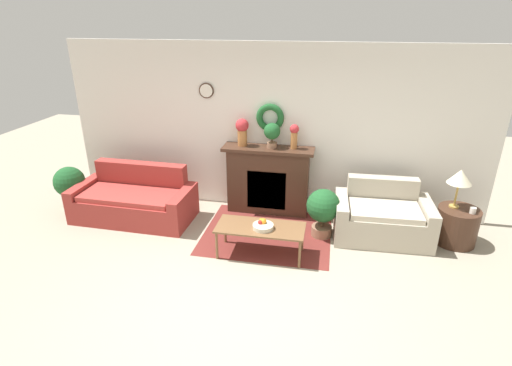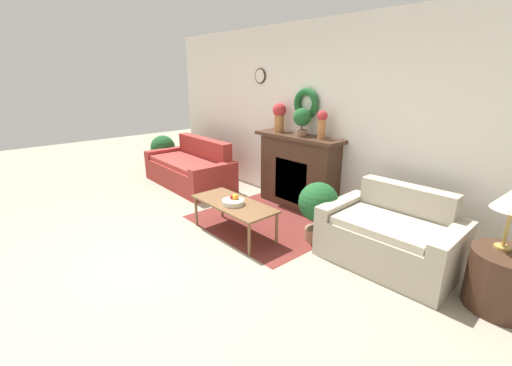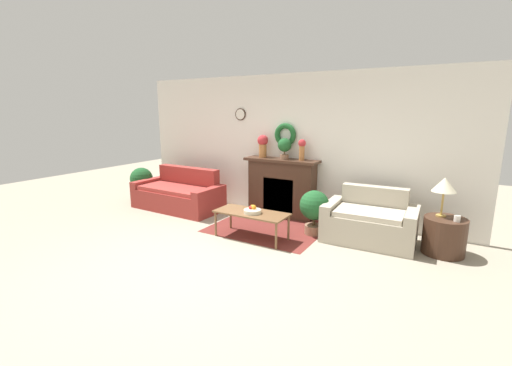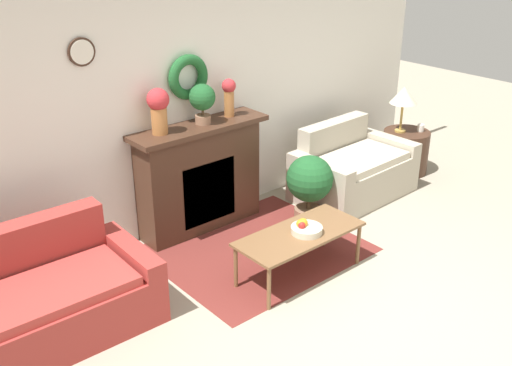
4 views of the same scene
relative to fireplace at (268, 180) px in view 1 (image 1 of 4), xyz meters
name	(u,v)px [view 1 (image 1 of 4)]	position (x,y,z in m)	size (l,w,h in m)	color
ground_plane	(235,306)	(0.03, -2.43, -0.57)	(16.00, 16.00, 0.00)	#9E937F
floor_rug	(267,233)	(0.12, -0.75, -0.56)	(1.89, 1.61, 0.01)	maroon
wall_back	(273,130)	(0.03, 0.21, 0.79)	(6.80, 0.17, 2.70)	white
fireplace	(268,180)	(0.00, 0.00, 0.00)	(1.45, 0.41, 1.12)	#42281C
couch_left	(135,201)	(-2.07, -0.64, -0.27)	(1.90, 0.93, 0.84)	#9E332D
loveseat_right	(382,218)	(1.79, -0.50, -0.27)	(1.40, 0.90, 0.82)	#B2A893
coffee_table	(260,229)	(0.12, -1.33, -0.17)	(1.19, 0.51, 0.43)	brown
fruit_bowl	(263,225)	(0.16, -1.36, -0.09)	(0.28, 0.28, 0.12)	beige
side_table_by_loveseat	(456,226)	(2.82, -0.47, -0.30)	(0.57, 0.57, 0.53)	#42281C
table_lamp	(460,177)	(2.75, -0.42, 0.42)	(0.33, 0.33, 0.57)	#B28E42
mug	(473,210)	(2.95, -0.57, 0.01)	(0.08, 0.08, 0.09)	silver
vase_on_mantel_left	(242,130)	(-0.42, 0.01, 0.81)	(0.21, 0.21, 0.44)	#AD6B38
vase_on_mantel_right	(294,135)	(0.40, 0.01, 0.78)	(0.14, 0.14, 0.39)	#AD6B38
potted_plant_on_mantel	(272,133)	(0.06, -0.01, 0.80)	(0.26, 0.26, 0.40)	#8E664C
potted_plant_floor_by_couch	(70,183)	(-3.23, -0.60, -0.08)	(0.50, 0.50, 0.76)	#8E664C
potted_plant_floor_by_loveseat	(323,208)	(0.92, -0.65, -0.11)	(0.49, 0.49, 0.74)	#8E664C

